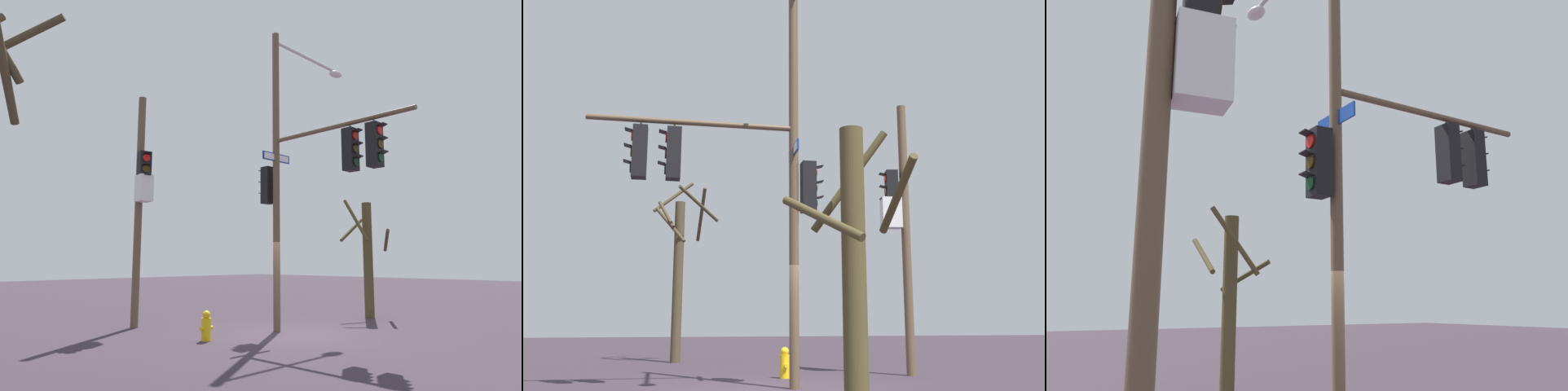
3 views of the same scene
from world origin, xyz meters
TOP-DOWN VIEW (x-y plane):
  - ground_plane at (0.00, 0.00)m, footprint 80.00×80.00m
  - main_signal_pole_assembly at (0.25, -0.46)m, footprint 4.00×5.02m
  - secondary_pole_assembly at (-2.37, 3.86)m, footprint 0.48×0.78m
  - fire_hydrant at (-2.26, 0.76)m, footprint 0.38×0.24m
  - bare_tree_behind_pole at (4.65, 0.28)m, footprint 1.68×1.71m

SIDE VIEW (x-z plane):
  - ground_plane at x=0.00m, z-range 0.00..0.00m
  - fire_hydrant at x=-2.26m, z-range -0.02..0.71m
  - bare_tree_behind_pole at x=4.65m, z-range 0.07..4.24m
  - secondary_pole_assembly at x=-2.37m, z-range 0.37..7.46m
  - main_signal_pole_assembly at x=0.25m, z-range 0.49..9.35m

